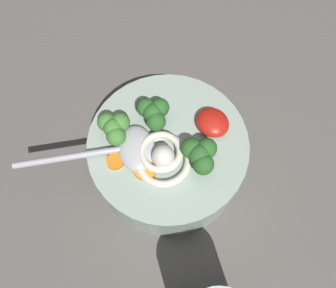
{
  "coord_description": "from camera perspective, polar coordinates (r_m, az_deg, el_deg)",
  "views": [
    {
      "loc": [
        -12.47,
        9.04,
        53.49
      ],
      "look_at": [
        0.54,
        -3.33,
        10.08
      ],
      "focal_mm": 40.98,
      "sensor_mm": 36.0,
      "label": 1
    }
  ],
  "objects": [
    {
      "name": "table_slab",
      "position": [
        0.54,
        -2.17,
        -6.08
      ],
      "size": [
        115.53,
        115.53,
        3.17
      ],
      "primitive_type": "cube",
      "color": "#5B5651",
      "rests_on": "ground"
    },
    {
      "name": "soup_bowl",
      "position": [
        0.5,
        0.0,
        -1.46
      ],
      "size": [
        20.07,
        20.07,
        6.91
      ],
      "color": "#9EB2A3",
      "rests_on": "table_slab"
    },
    {
      "name": "noodle_pile",
      "position": [
        0.45,
        -0.76,
        -2.0
      ],
      "size": [
        7.7,
        7.55,
        3.09
      ],
      "color": "silver",
      "rests_on": "soup_bowl"
    },
    {
      "name": "soup_spoon",
      "position": [
        0.46,
        -6.01,
        -0.57
      ],
      "size": [
        12.41,
        16.18,
        1.6
      ],
      "rotation": [
        0.0,
        0.0,
        0.98
      ],
      "color": "#B7B7BC",
      "rests_on": "soup_bowl"
    },
    {
      "name": "chili_sauce_dollop",
      "position": [
        0.47,
        6.65,
        3.2
      ],
      "size": [
        4.25,
        3.82,
        1.91
      ],
      "primitive_type": "ellipsoid",
      "color": "red",
      "rests_on": "soup_bowl"
    },
    {
      "name": "broccoli_floret_beside_noodles",
      "position": [
        0.46,
        -8.03,
        2.48
      ],
      "size": [
        4.53,
        3.9,
        3.59
      ],
      "color": "#7A9E60",
      "rests_on": "soup_bowl"
    },
    {
      "name": "broccoli_floret_right",
      "position": [
        0.46,
        -2.17,
        4.7
      ],
      "size": [
        4.62,
        3.97,
        3.65
      ],
      "color": "#7A9E60",
      "rests_on": "soup_bowl"
    },
    {
      "name": "broccoli_floret_front",
      "position": [
        0.44,
        4.77,
        -1.49
      ],
      "size": [
        4.87,
        4.19,
        3.85
      ],
      "color": "#7A9E60",
      "rests_on": "soup_bowl"
    },
    {
      "name": "carrot_slice_near_spoon",
      "position": [
        0.46,
        -7.85,
        -2.57
      ],
      "size": [
        2.1,
        2.1,
        0.56
      ],
      "primitive_type": "cylinder",
      "color": "orange",
      "rests_on": "soup_bowl"
    },
    {
      "name": "carrot_slice_extra_b",
      "position": [
        0.45,
        -3.05,
        -4.06
      ],
      "size": [
        2.87,
        2.87,
        0.74
      ],
      "primitive_type": "cylinder",
      "color": "orange",
      "rests_on": "soup_bowl"
    }
  ]
}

